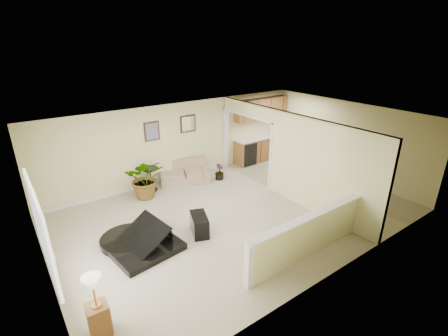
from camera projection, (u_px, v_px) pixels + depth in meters
floor at (236, 213)px, 8.68m from camera, size 9.00×9.00×0.00m
back_wall at (180, 141)px, 10.47m from camera, size 9.00×0.04×2.50m
front_wall at (337, 221)px, 5.96m from camera, size 9.00×0.04×2.50m
left_wall at (38, 227)px, 5.78m from camera, size 0.04×6.00×2.50m
right_wall at (345, 140)px, 10.65m from camera, size 0.04×6.00×2.50m
ceiling at (238, 122)px, 7.74m from camera, size 9.00×6.00×0.04m
kitchen_vinyl at (314, 184)px, 10.39m from camera, size 2.70×6.00×0.01m
interior_partition at (281, 155)px, 9.39m from camera, size 0.18×5.99×2.50m
pony_half_wall at (307, 236)px, 6.80m from camera, size 3.42×0.22×1.00m
left_window at (41, 229)px, 5.33m from camera, size 0.05×2.15×1.45m
wall_art_left at (152, 131)px, 9.75m from camera, size 0.48×0.04×0.58m
wall_mirror at (188, 124)px, 10.40m from camera, size 0.55×0.04×0.55m
kitchen_cabinets at (259, 138)px, 12.14m from camera, size 2.36×0.65×2.33m
piano at (139, 226)px, 7.06m from camera, size 1.79×1.84×1.34m
piano_bench at (199, 224)px, 7.73m from camera, size 0.59×0.78×0.47m
loveseat at (184, 171)px, 10.54m from camera, size 1.86×1.41×0.89m
accent_table at (150, 176)px, 9.82m from camera, size 0.51×0.51×0.74m
palm_plant at (146, 178)px, 9.36m from camera, size 1.38×1.30×1.21m
small_plant at (219, 173)px, 10.69m from camera, size 0.39×0.39×0.53m
lamp_stand at (97, 310)px, 5.01m from camera, size 0.34×0.34×1.10m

